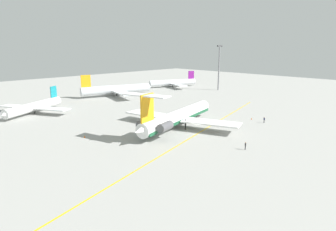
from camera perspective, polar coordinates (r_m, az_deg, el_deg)
ground at (r=80.49m, az=5.50°, el=-3.19°), size 324.33×324.33×0.00m
main_jetliner at (r=83.40m, az=1.55°, el=-0.30°), size 39.27×35.13×11.60m
airliner_mid_left at (r=110.93m, az=-24.32°, el=1.47°), size 24.66×24.98×7.94m
airliner_mid_right at (r=140.10m, az=-9.42°, el=4.95°), size 33.46×33.47×10.14m
airliner_far_right at (r=167.56m, az=0.66°, el=6.28°), size 27.43×27.60×8.50m
ground_crew_near_nose at (r=94.04m, az=17.80°, el=-0.65°), size 0.29×0.46×1.81m
ground_crew_near_tail at (r=68.86m, az=14.49°, el=-5.40°), size 0.29×0.43×1.81m
safety_cone_nose at (r=97.41m, az=15.61°, el=-0.57°), size 0.40×0.40×0.55m
safety_cone_wingtip at (r=78.17m, az=-15.55°, el=-3.91°), size 0.40×0.40×0.55m
taxiway_centreline at (r=80.22m, az=5.96°, el=-3.25°), size 97.98×26.92×0.01m
light_mast at (r=157.70m, az=9.66°, el=9.34°), size 4.00×0.70×22.76m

